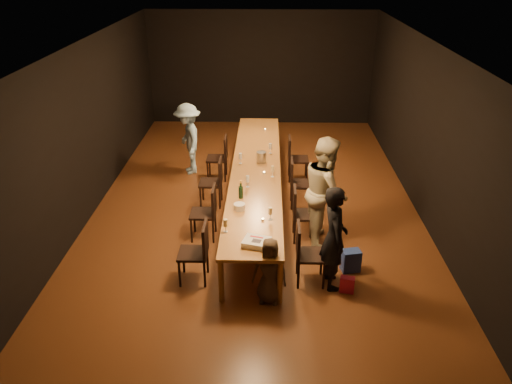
{
  "coord_description": "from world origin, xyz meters",
  "views": [
    {
      "loc": [
        0.21,
        -8.43,
        4.42
      ],
      "look_at": [
        0.04,
        -1.49,
        1.0
      ],
      "focal_mm": 35.0,
      "sensor_mm": 36.0,
      "label": 1
    }
  ],
  "objects_px": {
    "chair_right_1": "(306,214)",
    "plate_stack": "(239,207)",
    "chair_right_0": "(311,254)",
    "chair_left_2": "(211,182)",
    "woman_tan": "(326,191)",
    "chair_right_2": "(301,183)",
    "champagne_bottle": "(241,189)",
    "chair_left_0": "(193,253)",
    "chair_right_3": "(298,159)",
    "child": "(270,271)",
    "birthday_cake": "(257,242)",
    "chair_left_1": "(203,213)",
    "ice_bucket": "(261,157)",
    "woman_birthday": "(334,238)",
    "table": "(256,171)",
    "chair_left_3": "(217,158)",
    "man_blue": "(188,139)"
  },
  "relations": [
    {
      "from": "table",
      "to": "chair_left_0",
      "type": "bearing_deg",
      "value": -109.5
    },
    {
      "from": "table",
      "to": "woman_birthday",
      "type": "distance_m",
      "value": 2.72
    },
    {
      "from": "woman_birthday",
      "to": "champagne_bottle",
      "type": "height_order",
      "value": "woman_birthday"
    },
    {
      "from": "chair_right_2",
      "to": "woman_birthday",
      "type": "xyz_separation_m",
      "value": [
        0.3,
        -2.46,
        0.32
      ]
    },
    {
      "from": "plate_stack",
      "to": "chair_left_2",
      "type": "bearing_deg",
      "value": 111.54
    },
    {
      "from": "plate_stack",
      "to": "chair_left_3",
      "type": "bearing_deg",
      "value": 102.72
    },
    {
      "from": "chair_right_0",
      "to": "ice_bucket",
      "type": "xyz_separation_m",
      "value": [
        -0.76,
        2.71,
        0.39
      ]
    },
    {
      "from": "chair_right_1",
      "to": "child",
      "type": "relative_size",
      "value": 0.96
    },
    {
      "from": "woman_tan",
      "to": "ice_bucket",
      "type": "relative_size",
      "value": 8.81
    },
    {
      "from": "chair_right_1",
      "to": "plate_stack",
      "type": "relative_size",
      "value": 5.24
    },
    {
      "from": "woman_tan",
      "to": "champagne_bottle",
      "type": "height_order",
      "value": "woman_tan"
    },
    {
      "from": "chair_left_0",
      "to": "woman_tan",
      "type": "height_order",
      "value": "woman_tan"
    },
    {
      "from": "woman_tan",
      "to": "birthday_cake",
      "type": "height_order",
      "value": "woman_tan"
    },
    {
      "from": "chair_left_1",
      "to": "woman_birthday",
      "type": "bearing_deg",
      "value": -122.19
    },
    {
      "from": "chair_right_1",
      "to": "chair_right_0",
      "type": "bearing_deg",
      "value": -0.0
    },
    {
      "from": "chair_right_1",
      "to": "chair_right_2",
      "type": "distance_m",
      "value": 1.2
    },
    {
      "from": "chair_right_1",
      "to": "birthday_cake",
      "type": "bearing_deg",
      "value": -28.62
    },
    {
      "from": "chair_right_0",
      "to": "child",
      "type": "distance_m",
      "value": 0.75
    },
    {
      "from": "chair_left_2",
      "to": "child",
      "type": "bearing_deg",
      "value": -158.77
    },
    {
      "from": "birthday_cake",
      "to": "chair_right_1",
      "type": "bearing_deg",
      "value": 76.95
    },
    {
      "from": "chair_left_0",
      "to": "chair_right_3",
      "type": "bearing_deg",
      "value": -25.28
    },
    {
      "from": "chair_right_1",
      "to": "chair_left_0",
      "type": "bearing_deg",
      "value": -54.78
    },
    {
      "from": "chair_right_3",
      "to": "champagne_bottle",
      "type": "distance_m",
      "value": 2.66
    },
    {
      "from": "table",
      "to": "child",
      "type": "relative_size",
      "value": 6.17
    },
    {
      "from": "woman_birthday",
      "to": "man_blue",
      "type": "bearing_deg",
      "value": 26.89
    },
    {
      "from": "champagne_bottle",
      "to": "ice_bucket",
      "type": "bearing_deg",
      "value": 78.45
    },
    {
      "from": "table",
      "to": "woman_tan",
      "type": "relative_size",
      "value": 3.31
    },
    {
      "from": "plate_stack",
      "to": "birthday_cake",
      "type": "bearing_deg",
      "value": -74.01
    },
    {
      "from": "chair_left_1",
      "to": "plate_stack",
      "type": "relative_size",
      "value": 5.24
    },
    {
      "from": "chair_right_3",
      "to": "woman_birthday",
      "type": "height_order",
      "value": "woman_birthday"
    },
    {
      "from": "woman_birthday",
      "to": "chair_right_2",
      "type": "bearing_deg",
      "value": 0.39
    },
    {
      "from": "chair_right_0",
      "to": "birthday_cake",
      "type": "distance_m",
      "value": 0.87
    },
    {
      "from": "chair_left_1",
      "to": "plate_stack",
      "type": "xyz_separation_m",
      "value": [
        0.63,
        -0.4,
        0.33
      ]
    },
    {
      "from": "chair_right_3",
      "to": "child",
      "type": "height_order",
      "value": "child"
    },
    {
      "from": "chair_left_1",
      "to": "ice_bucket",
      "type": "bearing_deg",
      "value": -31.98
    },
    {
      "from": "table",
      "to": "man_blue",
      "type": "bearing_deg",
      "value": 134.28
    },
    {
      "from": "plate_stack",
      "to": "champagne_bottle",
      "type": "xyz_separation_m",
      "value": [
        0.0,
        0.4,
        0.1
      ]
    },
    {
      "from": "plate_stack",
      "to": "ice_bucket",
      "type": "relative_size",
      "value": 0.86
    },
    {
      "from": "birthday_cake",
      "to": "champagne_bottle",
      "type": "xyz_separation_m",
      "value": [
        -0.29,
        1.42,
        0.11
      ]
    },
    {
      "from": "chair_left_1",
      "to": "chair_right_2",
      "type": "bearing_deg",
      "value": -54.78
    },
    {
      "from": "child",
      "to": "plate_stack",
      "type": "xyz_separation_m",
      "value": [
        -0.48,
        1.25,
        0.31
      ]
    },
    {
      "from": "chair_left_3",
      "to": "woman_birthday",
      "type": "xyz_separation_m",
      "value": [
        2.0,
        -3.66,
        0.32
      ]
    },
    {
      "from": "chair_right_3",
      "to": "chair_left_1",
      "type": "distance_m",
      "value": 2.94
    },
    {
      "from": "birthday_cake",
      "to": "champagne_bottle",
      "type": "distance_m",
      "value": 1.45
    },
    {
      "from": "chair_right_0",
      "to": "chair_right_1",
      "type": "distance_m",
      "value": 1.2
    },
    {
      "from": "chair_right_0",
      "to": "chair_right_3",
      "type": "distance_m",
      "value": 3.6
    },
    {
      "from": "woman_tan",
      "to": "chair_right_2",
      "type": "bearing_deg",
      "value": 11.21
    },
    {
      "from": "chair_left_0",
      "to": "child",
      "type": "height_order",
      "value": "child"
    },
    {
      "from": "chair_right_3",
      "to": "man_blue",
      "type": "relative_size",
      "value": 0.61
    },
    {
      "from": "chair_right_2",
      "to": "table",
      "type": "bearing_deg",
      "value": -90.0
    }
  ]
}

